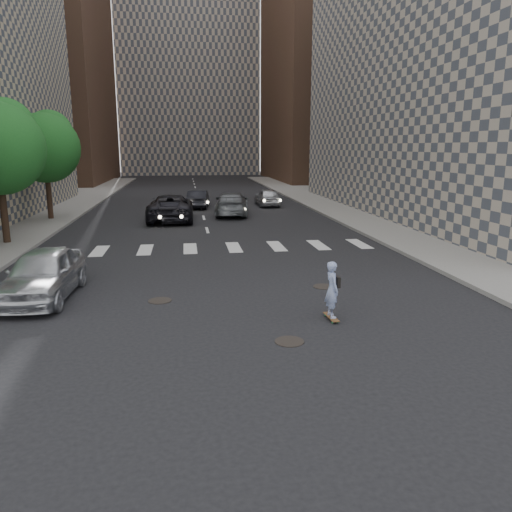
{
  "coord_description": "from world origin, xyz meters",
  "views": [
    {
      "loc": [
        -1.15,
        -13.41,
        4.55
      ],
      "look_at": [
        0.92,
        1.18,
        1.3
      ],
      "focal_mm": 35.0,
      "sensor_mm": 36.0,
      "label": 1
    }
  ],
  "objects_px": {
    "traffic_car_a": "(172,212)",
    "traffic_car_d": "(267,197)",
    "skateboarder": "(332,289)",
    "traffic_car_e": "(198,199)",
    "traffic_car_c": "(171,208)",
    "tree_c": "(46,145)",
    "silver_sedan": "(43,274)",
    "traffic_car_b": "(232,204)"
  },
  "relations": [
    {
      "from": "traffic_car_a",
      "to": "traffic_car_d",
      "type": "xyz_separation_m",
      "value": [
        7.19,
        7.78,
        0.03
      ]
    },
    {
      "from": "skateboarder",
      "to": "traffic_car_e",
      "type": "relative_size",
      "value": 0.39
    },
    {
      "from": "skateboarder",
      "to": "traffic_car_c",
      "type": "relative_size",
      "value": 0.27
    },
    {
      "from": "traffic_car_a",
      "to": "traffic_car_d",
      "type": "height_order",
      "value": "traffic_car_d"
    },
    {
      "from": "traffic_car_e",
      "to": "traffic_car_c",
      "type": "bearing_deg",
      "value": 79.84
    },
    {
      "from": "skateboarder",
      "to": "traffic_car_c",
      "type": "distance_m",
      "value": 19.69
    },
    {
      "from": "tree_c",
      "to": "silver_sedan",
      "type": "relative_size",
      "value": 1.47
    },
    {
      "from": "silver_sedan",
      "to": "traffic_car_e",
      "type": "xyz_separation_m",
      "value": [
        5.32,
        22.44,
        -0.1
      ]
    },
    {
      "from": "traffic_car_a",
      "to": "traffic_car_c",
      "type": "relative_size",
      "value": 0.68
    },
    {
      "from": "tree_c",
      "to": "traffic_car_c",
      "type": "relative_size",
      "value": 1.12
    },
    {
      "from": "traffic_car_b",
      "to": "traffic_car_d",
      "type": "xyz_separation_m",
      "value": [
        3.26,
        5.01,
        -0.08
      ]
    },
    {
      "from": "tree_c",
      "to": "traffic_car_b",
      "type": "distance_m",
      "value": 12.06
    },
    {
      "from": "skateboarder",
      "to": "traffic_car_a",
      "type": "bearing_deg",
      "value": 100.66
    },
    {
      "from": "traffic_car_d",
      "to": "traffic_car_e",
      "type": "bearing_deg",
      "value": 4.79
    },
    {
      "from": "traffic_car_b",
      "to": "traffic_car_c",
      "type": "bearing_deg",
      "value": 33.12
    },
    {
      "from": "traffic_car_d",
      "to": "traffic_car_e",
      "type": "height_order",
      "value": "traffic_car_d"
    },
    {
      "from": "silver_sedan",
      "to": "traffic_car_a",
      "type": "distance_m",
      "value": 15.58
    },
    {
      "from": "silver_sedan",
      "to": "skateboarder",
      "type": "bearing_deg",
      "value": -18.2
    },
    {
      "from": "traffic_car_c",
      "to": "traffic_car_d",
      "type": "distance_m",
      "value": 10.05
    },
    {
      "from": "skateboarder",
      "to": "silver_sedan",
      "type": "bearing_deg",
      "value": 155.47
    },
    {
      "from": "skateboarder",
      "to": "traffic_car_a",
      "type": "xyz_separation_m",
      "value": [
        -4.63,
        18.3,
        -0.18
      ]
    },
    {
      "from": "silver_sedan",
      "to": "traffic_car_b",
      "type": "relative_size",
      "value": 0.85
    },
    {
      "from": "silver_sedan",
      "to": "traffic_car_c",
      "type": "relative_size",
      "value": 0.76
    },
    {
      "from": "tree_c",
      "to": "traffic_car_d",
      "type": "relative_size",
      "value": 1.63
    },
    {
      "from": "tree_c",
      "to": "traffic_car_a",
      "type": "relative_size",
      "value": 1.66
    },
    {
      "from": "tree_c",
      "to": "traffic_car_b",
      "type": "xyz_separation_m",
      "value": [
        11.39,
        0.81,
        -3.88
      ]
    },
    {
      "from": "traffic_car_a",
      "to": "traffic_car_e",
      "type": "relative_size",
      "value": 0.98
    },
    {
      "from": "traffic_car_d",
      "to": "traffic_car_c",
      "type": "bearing_deg",
      "value": 43.14
    },
    {
      "from": "traffic_car_c",
      "to": "traffic_car_e",
      "type": "height_order",
      "value": "traffic_car_c"
    },
    {
      "from": "traffic_car_c",
      "to": "skateboarder",
      "type": "bearing_deg",
      "value": 104.71
    },
    {
      "from": "tree_c",
      "to": "silver_sedan",
      "type": "distance_m",
      "value": 18.01
    },
    {
      "from": "tree_c",
      "to": "silver_sedan",
      "type": "xyz_separation_m",
      "value": [
        3.95,
        -17.14,
        -3.88
      ]
    },
    {
      "from": "traffic_car_c",
      "to": "traffic_car_d",
      "type": "xyz_separation_m",
      "value": [
        7.26,
        6.96,
        -0.13
      ]
    },
    {
      "from": "traffic_car_c",
      "to": "traffic_car_a",
      "type": "bearing_deg",
      "value": 95.45
    },
    {
      "from": "traffic_car_b",
      "to": "traffic_car_c",
      "type": "xyz_separation_m",
      "value": [
        -4.0,
        -1.95,
        0.05
      ]
    },
    {
      "from": "silver_sedan",
      "to": "traffic_car_b",
      "type": "distance_m",
      "value": 19.43
    },
    {
      "from": "skateboarder",
      "to": "silver_sedan",
      "type": "distance_m",
      "value": 8.71
    },
    {
      "from": "skateboarder",
      "to": "traffic_car_d",
      "type": "xyz_separation_m",
      "value": [
        2.56,
        26.08,
        -0.15
      ]
    },
    {
      "from": "tree_c",
      "to": "traffic_car_d",
      "type": "height_order",
      "value": "tree_c"
    },
    {
      "from": "skateboarder",
      "to": "traffic_car_d",
      "type": "bearing_deg",
      "value": 80.85
    },
    {
      "from": "traffic_car_d",
      "to": "traffic_car_a",
      "type": "bearing_deg",
      "value": 46.58
    },
    {
      "from": "skateboarder",
      "to": "traffic_car_d",
      "type": "height_order",
      "value": "skateboarder"
    }
  ]
}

